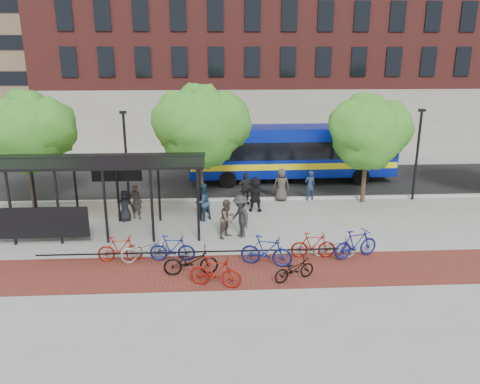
{
  "coord_description": "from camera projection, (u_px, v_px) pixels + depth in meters",
  "views": [
    {
      "loc": [
        -2.24,
        -21.28,
        8.07
      ],
      "look_at": [
        -1.05,
        0.26,
        1.6
      ],
      "focal_mm": 35.0,
      "sensor_mm": 36.0,
      "label": 1
    }
  ],
  "objects": [
    {
      "name": "bike_9",
      "position": [
        313.0,
        245.0,
        18.99
      ],
      "size": [
        1.83,
        0.59,
        1.09
      ],
      "primitive_type": "imported",
      "rotation": [
        0.0,
        0.0,
        1.53
      ],
      "color": "maroon",
      "rests_on": "ground"
    },
    {
      "name": "pedestrian_4",
      "position": [
        245.0,
        189.0,
        25.65
      ],
      "size": [
        1.1,
        0.6,
        1.77
      ],
      "primitive_type": "imported",
      "rotation": [
        0.0,
        0.0,
        6.45
      ],
      "color": "#252525",
      "rests_on": "ground"
    },
    {
      "name": "tree_a",
      "position": [
        27.0,
        129.0,
        24.15
      ],
      "size": [
        4.9,
        4.0,
        6.18
      ],
      "color": "#382619",
      "rests_on": "ground"
    },
    {
      "name": "pedestrian_7",
      "position": [
        310.0,
        185.0,
        26.34
      ],
      "size": [
        0.7,
        0.54,
        1.72
      ],
      "primitive_type": "imported",
      "rotation": [
        0.0,
        0.0,
        3.36
      ],
      "color": "#1C2A42",
      "rests_on": "ground"
    },
    {
      "name": "pedestrian_2",
      "position": [
        203.0,
        202.0,
        23.13
      ],
      "size": [
        1.17,
        1.15,
        1.9
      ],
      "primitive_type": "imported",
      "rotation": [
        0.0,
        0.0,
        3.83
      ],
      "color": "#233A52",
      "rests_on": "ground"
    },
    {
      "name": "bike_11",
      "position": [
        356.0,
        244.0,
        18.97
      ],
      "size": [
        2.08,
        1.18,
        1.2
      ],
      "primitive_type": "imported",
      "rotation": [
        0.0,
        0.0,
        1.9
      ],
      "color": "navy",
      "rests_on": "ground"
    },
    {
      "name": "bike_8",
      "position": [
        294.0,
        269.0,
        17.13
      ],
      "size": [
        1.77,
        1.21,
        0.88
      ],
      "primitive_type": "imported",
      "rotation": [
        0.0,
        0.0,
        1.99
      ],
      "color": "black",
      "rests_on": "ground"
    },
    {
      "name": "bus_shelter",
      "position": [
        84.0,
        169.0,
        21.04
      ],
      "size": [
        10.6,
        3.07,
        3.6
      ],
      "color": "black",
      "rests_on": "ground"
    },
    {
      "name": "bike_2",
      "position": [
        145.0,
        249.0,
        18.67
      ],
      "size": [
        2.05,
        1.14,
        1.02
      ],
      "primitive_type": "imported",
      "rotation": [
        0.0,
        0.0,
        1.82
      ],
      "color": "#A6A6A8",
      "rests_on": "ground"
    },
    {
      "name": "asphalt_street",
      "position": [
        250.0,
        181.0,
        30.44
      ],
      "size": [
        160.0,
        8.0,
        0.01
      ],
      "primitive_type": "cube",
      "color": "black",
      "rests_on": "ground"
    },
    {
      "name": "ground",
      "position": [
        262.0,
        225.0,
        22.79
      ],
      "size": [
        160.0,
        160.0,
        0.0
      ],
      "primitive_type": "plane",
      "color": "#9E9E99",
      "rests_on": "ground"
    },
    {
      "name": "pedestrian_5",
      "position": [
        255.0,
        194.0,
        24.46
      ],
      "size": [
        1.79,
        0.78,
        1.87
      ],
      "primitive_type": "imported",
      "rotation": [
        0.0,
        0.0,
        3.01
      ],
      "color": "black",
      "rests_on": "ground"
    },
    {
      "name": "bike_1",
      "position": [
        120.0,
        249.0,
        18.67
      ],
      "size": [
        1.8,
        0.6,
        1.07
      ],
      "primitive_type": "imported",
      "rotation": [
        0.0,
        0.0,
        1.62
      ],
      "color": "#9C1D0E",
      "rests_on": "ground"
    },
    {
      "name": "lamp_post_right",
      "position": [
        417.0,
        152.0,
        25.92
      ],
      "size": [
        0.35,
        0.2,
        5.12
      ],
      "color": "black",
      "rests_on": "ground"
    },
    {
      "name": "bike_5",
      "position": [
        215.0,
        272.0,
        16.61
      ],
      "size": [
        1.98,
        1.04,
        1.14
      ],
      "primitive_type": "imported",
      "rotation": [
        0.0,
        0.0,
        1.29
      ],
      "color": "maroon",
      "rests_on": "ground"
    },
    {
      "name": "bus",
      "position": [
        292.0,
        150.0,
        30.07
      ],
      "size": [
        13.17,
        3.34,
        3.54
      ],
      "rotation": [
        0.0,
        0.0,
        0.02
      ],
      "color": "#081A94",
      "rests_on": "ground"
    },
    {
      "name": "brick_strip",
      "position": [
        223.0,
        272.0,
        17.9
      ],
      "size": [
        24.0,
        3.0,
        0.01
      ],
      "primitive_type": "cube",
      "color": "maroon",
      "rests_on": "ground"
    },
    {
      "name": "tree_b",
      "position": [
        202.0,
        124.0,
        24.56
      ],
      "size": [
        5.15,
        4.2,
        6.47
      ],
      "color": "#382619",
      "rests_on": "ground"
    },
    {
      "name": "lamp_post_left",
      "position": [
        126.0,
        155.0,
        25.08
      ],
      "size": [
        0.35,
        0.2,
        5.12
      ],
      "color": "black",
      "rests_on": "ground"
    },
    {
      "name": "pedestrian_0",
      "position": [
        125.0,
        206.0,
        23.1
      ],
      "size": [
        0.9,
        0.75,
        1.57
      ],
      "primitive_type": "imported",
      "rotation": [
        0.0,
        0.0,
        0.38
      ],
      "color": "black",
      "rests_on": "ground"
    },
    {
      "name": "bike_7",
      "position": [
        266.0,
        251.0,
        18.25
      ],
      "size": [
        2.15,
        1.18,
        1.24
      ],
      "primitive_type": "imported",
      "rotation": [
        0.0,
        0.0,
        1.26
      ],
      "color": "navy",
      "rests_on": "ground"
    },
    {
      "name": "bike_4",
      "position": [
        191.0,
        261.0,
        17.54
      ],
      "size": [
        2.09,
        0.84,
        1.07
      ],
      "primitive_type": "imported",
      "rotation": [
        0.0,
        0.0,
        1.63
      ],
      "color": "black",
      "rests_on": "ground"
    },
    {
      "name": "tree_c",
      "position": [
        369.0,
        130.0,
        25.15
      ],
      "size": [
        4.66,
        3.8,
        5.92
      ],
      "color": "#382619",
      "rests_on": "ground"
    },
    {
      "name": "pedestrian_9",
      "position": [
        240.0,
        216.0,
        21.01
      ],
      "size": [
        1.21,
        1.46,
        1.97
      ],
      "primitive_type": "imported",
      "rotation": [
        0.0,
        0.0,
        5.16
      ],
      "color": "#2A2A2A",
      "rests_on": "ground"
    },
    {
      "name": "bike_3",
      "position": [
        172.0,
        248.0,
        18.66
      ],
      "size": [
        1.87,
        0.67,
        1.1
      ],
      "primitive_type": "imported",
      "rotation": [
        0.0,
        0.0,
        1.49
      ],
      "color": "navy",
      "rests_on": "ground"
    },
    {
      "name": "curb",
      "position": [
        255.0,
        199.0,
        26.6
      ],
      "size": [
        160.0,
        0.25,
        0.12
      ],
      "primitive_type": "cube",
      "color": "#B7B7B2",
      "rests_on": "ground"
    },
    {
      "name": "bike_10",
      "position": [
        334.0,
        247.0,
        19.08
      ],
      "size": [
        1.79,
        0.83,
        0.9
      ],
      "primitive_type": "imported",
      "rotation": [
        0.0,
        0.0,
        1.43
      ],
      "color": "#A5A5A7",
      "rests_on": "ground"
    },
    {
      "name": "pedestrian_6",
      "position": [
        281.0,
        185.0,
        26.24
      ],
      "size": [
        0.9,
        0.59,
        1.84
      ],
      "primitive_type": "imported",
      "rotation": [
        0.0,
        0.0,
        3.14
      ],
      "color": "#403933",
      "rests_on": "ground"
    },
    {
      "name": "building_brick",
      "position": [
        339.0,
        31.0,
        45.32
      ],
      "size": [
        55.0,
        14.0,
        20.0
      ],
      "primitive_type": "cube",
      "color": "maroon",
      "rests_on": "ground"
    },
    {
      "name": "pedestrian_8",
      "position": [
        228.0,
        219.0,
        21.01
      ],
      "size": [
        1.07,
        1.1,
        1.78
      ],
      "primitive_type": "imported",
      "rotation": [
        0.0,
        0.0,
        0.89
      ],
      "color": "#4F403A",
      "rests_on": "ground"
    },
    {
      "name": "pedestrian_1",
      "position": [
        136.0,
        201.0,
        23.35
      ],
      "size": [
        0.79,
        0.68,
        1.83
      ],
      "primitive_type": "imported",
      "rotation": [
        0.0,
        0.0,
        2.72
      ],
      "color": "#36302B",
      "rests_on": "ground"
    },
    {
      "name": "bike_rack_rail",
      "position": [
        190.0,
        262.0,
        18.7
      ],
      "size": [
        12.0,
        0.05,
        0.95
      ],
      "primitive_type": "cube",
      "color": "black",
      "rests_on": "ground"
    }
  ]
}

